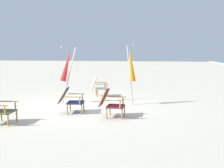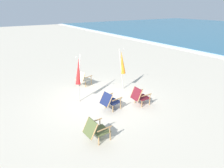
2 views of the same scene
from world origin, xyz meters
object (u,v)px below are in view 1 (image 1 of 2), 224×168
beach_chair_mid_center (110,102)px  umbrella_furled_orange (131,65)px  beach_chair_back_right (98,86)px  umbrella_furled_red (67,66)px  beach_chair_back_left (70,99)px

beach_chair_mid_center → umbrella_furled_orange: size_ratio=0.38×
beach_chair_back_right → umbrella_furled_red: size_ratio=0.42×
beach_chair_mid_center → umbrella_furled_orange: (-1.88, 0.43, 0.96)m
umbrella_furled_orange → beach_chair_back_left: bearing=-48.1°
beach_chair_mid_center → umbrella_furled_red: bearing=-134.6°
umbrella_furled_red → umbrella_furled_orange: bearing=89.7°
beach_chair_mid_center → umbrella_furled_red: size_ratio=0.39×
beach_chair_mid_center → umbrella_furled_orange: umbrella_furled_orange is taller
beach_chair_back_right → beach_chair_mid_center: bearing=17.7°
beach_chair_back_right → umbrella_furled_orange: umbrella_furled_orange is taller
beach_chair_mid_center → beach_chair_back_left: (-0.33, -1.30, -0.01)m
beach_chair_back_left → beach_chair_back_right: bearing=175.4°
beach_chair_back_right → umbrella_furled_orange: 2.29m
beach_chair_back_right → umbrella_furled_orange: size_ratio=0.40×
beach_chair_back_right → beach_chair_back_left: beach_chair_back_right is taller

